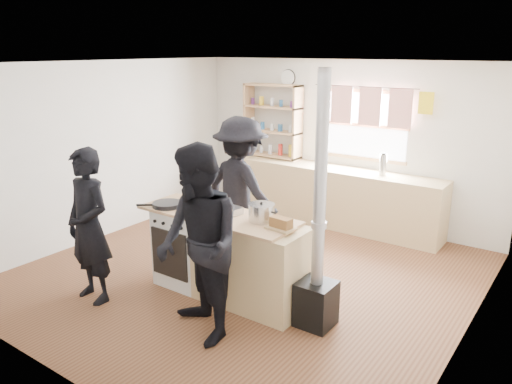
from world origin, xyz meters
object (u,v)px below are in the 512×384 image
skillet_greens (167,204)px  stockpot_counter (262,213)px  roast_tray (225,210)px  person_near_right (199,245)px  stockpot_stove (204,198)px  person_near_left (89,226)px  flue_heater (317,264)px  person_far (241,190)px  thermos (383,165)px  cooking_island (228,256)px  bread_board (281,224)px

skillet_greens → stockpot_counter: 1.17m
roast_tray → person_near_right: 0.94m
stockpot_stove → skillet_greens: bearing=-130.6°
person_near_left → stockpot_stove: bearing=62.7°
flue_heater → skillet_greens: bearing=-175.5°
stockpot_counter → person_far: person_far is taller
person_near_left → person_near_right: bearing=8.5°
stockpot_counter → person_far: bearing=137.0°
thermos → stockpot_stove: bearing=-113.5°
stockpot_stove → person_near_right: 1.26m
cooking_island → roast_tray: bearing=147.6°
roast_tray → person_far: 0.96m
person_near_right → person_far: (-0.81, 1.72, -0.00)m
roast_tray → flue_heater: 1.22m
stockpot_counter → person_far: 1.24m
flue_heater → bread_board: bearing=-177.7°
thermos → person_near_right: 3.59m
person_near_right → bread_board: bearing=91.1°
thermos → roast_tray: (-0.72, -2.71, -0.08)m
skillet_greens → bread_board: size_ratio=1.58×
cooking_island → bread_board: bread_board is taller
thermos → skillet_greens: 3.23m
person_near_left → person_far: 1.94m
skillet_greens → person_near_right: bearing=-32.0°
thermos → cooking_island: 2.90m
thermos → flue_heater: flue_heater is taller
cooking_island → skillet_greens: bearing=-169.8°
skillet_greens → person_near_left: size_ratio=0.28×
stockpot_stove → stockpot_counter: size_ratio=0.76×
person_near_left → bread_board: bearing=30.1°
cooking_island → person_near_left: size_ratio=1.17×
bread_board → flue_heater: bearing=2.3°
person_near_left → person_near_right: 1.46m
roast_tray → bread_board: (0.77, -0.06, 0.01)m
skillet_greens → bread_board: (1.44, 0.13, 0.02)m
bread_board → flue_heater: size_ratio=0.12×
cooking_island → person_near_right: bearing=-69.8°
bread_board → person_near_left: person_near_left is taller
person_near_right → person_far: size_ratio=1.01×
stockpot_counter → flue_heater: flue_heater is taller
cooking_island → roast_tray: (-0.09, 0.06, 0.50)m
skillet_greens → stockpot_counter: (1.15, 0.22, 0.06)m
skillet_greens → person_far: size_ratio=0.25×
cooking_island → person_near_right: person_near_right is taller
stockpot_counter → bread_board: stockpot_counter is taller
stockpot_counter → flue_heater: bearing=-5.5°
stockpot_counter → person_near_right: bearing=-96.0°
skillet_greens → person_near_right: size_ratio=0.25×
stockpot_stove → flue_heater: bearing=-6.1°
skillet_greens → flue_heater: (1.86, 0.15, -0.30)m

